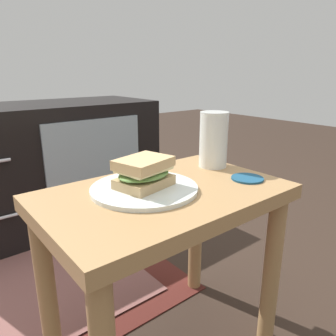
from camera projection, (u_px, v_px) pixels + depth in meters
The scene contains 6 objects.
side_table at pixel (165, 225), 0.76m from camera, with size 0.56×0.36×0.46m.
tv_cabinet at pixel (52, 165), 1.53m from camera, with size 0.96×0.46×0.58m.
plate at pixel (144, 189), 0.73m from camera, with size 0.24×0.24×0.01m, color silver.
sandwich_front at pixel (144, 173), 0.72m from camera, with size 0.14×0.12×0.07m.
beer_glass at pixel (213, 140), 0.89m from camera, with size 0.08×0.08×0.15m.
coaster at pixel (247, 178), 0.80m from camera, with size 0.08×0.08×0.01m, color navy.
Camera 1 is at (-0.43, -0.54, 0.72)m, focal length 34.30 mm.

